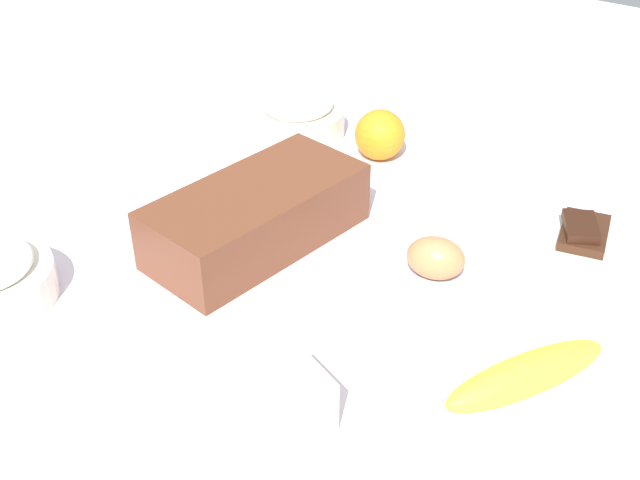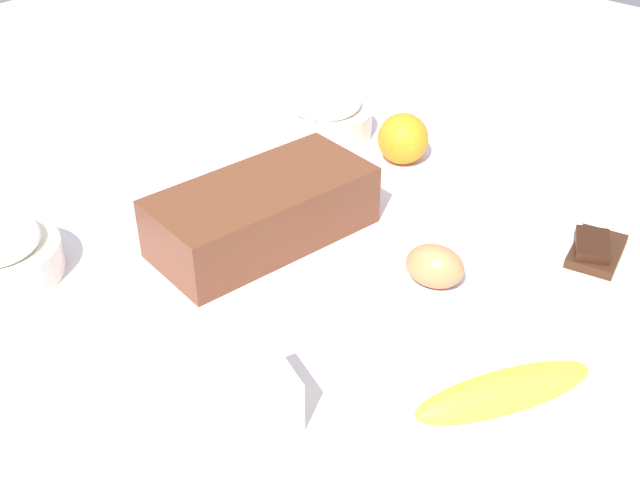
# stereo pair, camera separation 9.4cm
# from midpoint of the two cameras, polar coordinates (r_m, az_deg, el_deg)

# --- Properties ---
(ground_plane) EXTENTS (2.40, 2.40, 0.02)m
(ground_plane) POSITION_cam_midpoint_polar(r_m,az_deg,el_deg) (0.97, 2.78, -2.54)
(ground_plane) COLOR silver
(loaf_pan) EXTENTS (0.30, 0.17, 0.08)m
(loaf_pan) POSITION_cam_midpoint_polar(r_m,az_deg,el_deg) (0.99, -1.62, 1.92)
(loaf_pan) COLOR brown
(loaf_pan) RESTS_ON ground_plane
(flour_bowl) EXTENTS (0.15, 0.15, 0.07)m
(flour_bowl) POSITION_cam_midpoint_polar(r_m,az_deg,el_deg) (1.25, 2.51, 8.92)
(flour_bowl) COLOR silver
(flour_bowl) RESTS_ON ground_plane
(banana) EXTENTS (0.19, 0.13, 0.04)m
(banana) POSITION_cam_midpoint_polar(r_m,az_deg,el_deg) (0.81, 16.42, -10.54)
(banana) COLOR yellow
(banana) RESTS_ON ground_plane
(orange_fruit) EXTENTS (0.07, 0.07, 0.07)m
(orange_fruit) POSITION_cam_midpoint_polar(r_m,az_deg,el_deg) (1.18, 8.27, 7.14)
(orange_fruit) COLOR orange
(orange_fruit) RESTS_ON ground_plane
(butter_block) EXTENTS (0.11, 0.09, 0.06)m
(butter_block) POSITION_cam_midpoint_polar(r_m,az_deg,el_deg) (0.75, -1.70, -11.74)
(butter_block) COLOR #F4EDB2
(butter_block) RESTS_ON ground_plane
(egg_near_butter) EXTENTS (0.07, 0.08, 0.05)m
(egg_near_butter) POSITION_cam_midpoint_polar(r_m,az_deg,el_deg) (0.94, 11.09, -1.96)
(egg_near_butter) COLOR #B37949
(egg_near_butter) RESTS_ON ground_plane
(chocolate_plate) EXTENTS (0.13, 0.13, 0.03)m
(chocolate_plate) POSITION_cam_midpoint_polar(r_m,az_deg,el_deg) (1.04, 21.60, -1.11)
(chocolate_plate) COLOR silver
(chocolate_plate) RESTS_ON ground_plane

